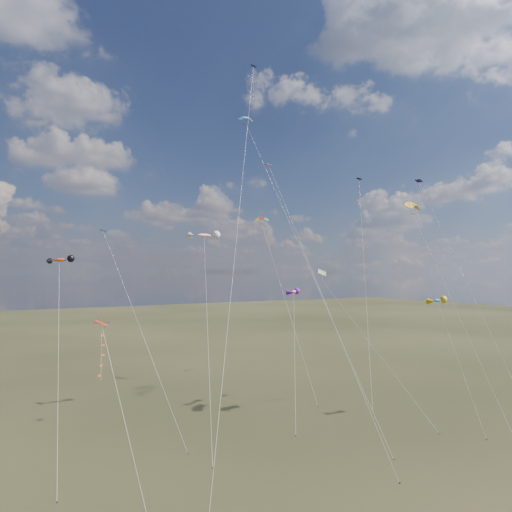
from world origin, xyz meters
TOP-DOWN VIEW (x-y plane):
  - ground at (0.00, 0.00)m, footprint 400.00×400.00m
  - diamond_black_high at (26.15, 27.85)m, footprint 14.44×17.32m
  - diamond_navy_tall at (-2.96, 14.12)m, footprint 15.74×20.93m
  - diamond_black_mid at (-15.08, 19.12)m, footprint 6.11×11.63m
  - diamond_red_low at (-19.81, 8.17)m, footprint 2.02×10.14m
  - diamond_navy_right at (22.63, 11.97)m, footprint 3.96×17.98m
  - diamond_orange_center at (0.21, 8.64)m, footprint 1.94×17.85m
  - parafoil_yellow at (17.56, 9.43)m, footprint 3.20×14.73m
  - parafoil_blue_white at (0.55, 21.19)m, footprint 4.95×21.56m
  - parafoil_striped at (8.25, 15.67)m, footprint 6.89×14.36m
  - parafoil_tricolor at (9.86, 32.73)m, footprint 2.45×16.79m
  - novelty_orange_black at (-21.14, 23.63)m, footprint 3.36×16.86m
  - novelty_white_purple at (6.63, 19.54)m, footprint 7.74×10.46m
  - novelty_redwhite_stripe at (-3.51, 25.34)m, footprint 9.12×18.61m
  - novelty_blue_yellow at (19.00, 7.15)m, footprint 4.02×8.36m

SIDE VIEW (x-z plane):
  - ground at x=0.00m, z-range 0.00..0.00m
  - diamond_red_low at x=-19.81m, z-range 3.83..17.10m
  - novelty_blue_yellow at x=19.00m, z-range 6.53..20.70m
  - novelty_white_purple at x=6.63m, z-range 6.99..21.97m
  - diamond_black_mid at x=-15.08m, z-range 3.95..25.76m
  - parafoil_striped at x=8.25m, z-range 8.26..26.29m
  - novelty_orange_black at x=-21.14m, z-range 8.84..27.70m
  - diamond_orange_center at x=0.21m, z-range 4.52..34.03m
  - novelty_redwhite_stripe at x=-3.51m, z-range 10.56..33.04m
  - diamond_navy_right at x=22.63m, z-range 10.10..39.77m
  - parafoil_tricolor at x=9.86m, z-range 12.38..38.61m
  - parafoil_yellow at x=17.56m, z-range 12.35..38.66m
  - diamond_black_high at x=26.15m, z-range 11.90..45.16m
  - diamond_navy_tall at x=-2.96m, z-range 14.58..55.92m
  - parafoil_blue_white at x=0.55m, z-range 17.83..55.30m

